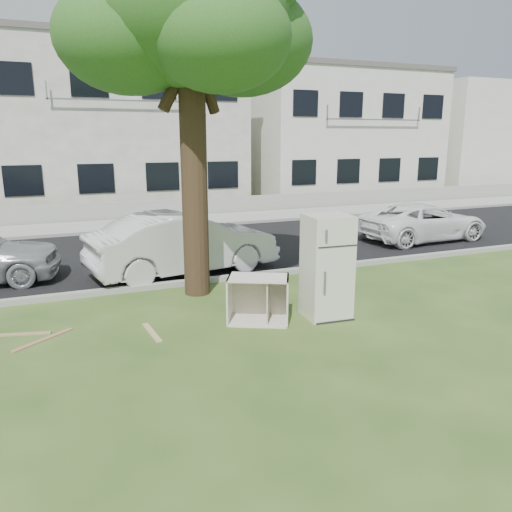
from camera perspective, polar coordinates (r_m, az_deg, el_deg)
name	(u,v)px	position (r m, az deg, el deg)	size (l,w,h in m)	color
ground	(245,318)	(9.35, -1.31, -7.06)	(120.00, 120.00, 0.00)	#2D4C1B
road	(172,251)	(14.88, -9.60, 0.58)	(120.00, 7.00, 0.01)	black
kerb_near	(207,283)	(11.55, -5.67, -3.08)	(120.00, 0.18, 0.12)	gray
kerb_far	(149,231)	(18.30, -12.08, 2.86)	(120.00, 0.18, 0.12)	gray
sidewalk	(142,224)	(19.71, -12.85, 3.58)	(120.00, 2.80, 0.01)	gray
low_wall	(135,210)	(21.22, -13.63, 5.17)	(120.00, 0.15, 0.70)	gray
street_tree	(190,17)	(10.58, -7.60, 25.45)	(3.80, 3.80, 7.02)	black
townhouse_center	(115,127)	(25.87, -15.80, 13.98)	(11.22, 8.16, 7.44)	silver
townhouse_right	(330,134)	(29.80, 8.49, 13.62)	(10.20, 8.16, 6.84)	silver
filler_right	(503,138)	(39.15, 26.42, 12.01)	(16.00, 9.00, 6.40)	silver
fridge	(327,267)	(9.24, 8.10, -1.22)	(0.79, 0.73, 1.92)	silver
cabinet	(258,299)	(9.03, 0.27, -4.96)	(1.08, 0.67, 0.85)	beige
plank_a	(43,340)	(9.07, -23.12, -8.78)	(1.13, 0.09, 0.02)	#9B704B
plank_b	(22,334)	(9.46, -25.17, -8.08)	(0.95, 0.09, 0.02)	#9C8151
plank_c	(152,332)	(8.83, -11.82, -8.54)	(0.91, 0.10, 0.02)	tan
car_center	(184,243)	(12.24, -8.24, 1.45)	(1.60, 4.59, 1.51)	beige
car_right	(423,222)	(17.02, 18.56, 3.72)	(1.99, 4.32, 1.20)	white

